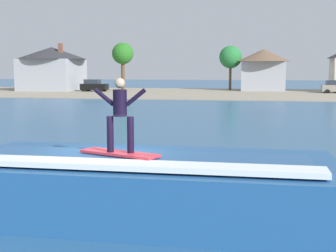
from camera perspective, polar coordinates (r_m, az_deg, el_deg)
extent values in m
plane|color=#295782|center=(12.34, -7.13, -9.81)|extent=(260.00, 260.00, 0.00)
cube|color=#21528B|center=(11.64, -2.68, -7.29)|extent=(8.99, 4.03, 1.37)
cube|color=#21528B|center=(10.99, -3.30, -4.07)|extent=(7.64, 1.81, 0.15)
cube|color=white|center=(10.22, -4.39, -4.72)|extent=(8.09, 0.73, 0.12)
cube|color=#D8333F|center=(11.16, -5.82, -3.27)|extent=(2.04, 1.20, 0.06)
cube|color=black|center=(11.16, -5.82, -3.14)|extent=(1.72, 0.70, 0.01)
cylinder|color=black|center=(11.13, -6.93, -0.96)|extent=(0.16, 0.16, 0.84)
cylinder|color=black|center=(10.99, -4.51, -1.03)|extent=(0.16, 0.16, 0.84)
cylinder|color=black|center=(10.98, -5.78, 2.76)|extent=(0.32, 0.32, 0.61)
sphere|color=tan|center=(10.96, -5.80, 5.14)|extent=(0.24, 0.24, 0.24)
cylinder|color=black|center=(11.08, -7.65, 3.47)|extent=(0.49, 0.10, 0.42)
cylinder|color=black|center=(10.87, -3.89, 3.44)|extent=(0.49, 0.10, 0.42)
cube|color=gray|center=(66.16, 7.42, 3.89)|extent=(120.00, 27.77, 0.11)
cube|color=black|center=(71.29, -8.82, 4.66)|extent=(3.91, 1.74, 0.90)
cube|color=#262D38|center=(71.36, -9.05, 5.28)|extent=(2.15, 1.57, 0.64)
cylinder|color=black|center=(71.77, -7.61, 4.34)|extent=(0.64, 0.22, 0.64)
cylinder|color=black|center=(70.03, -8.08, 4.27)|extent=(0.64, 0.22, 0.64)
cylinder|color=black|center=(72.60, -9.52, 4.33)|extent=(0.64, 0.22, 0.64)
cylinder|color=black|center=(70.88, -10.03, 4.26)|extent=(0.64, 0.22, 0.64)
cube|color=#262D38|center=(69.47, 19.32, 4.93)|extent=(2.21, 1.57, 0.64)
cylinder|color=black|center=(70.29, 18.36, 3.99)|extent=(0.64, 0.22, 0.64)
cylinder|color=black|center=(68.46, 18.57, 3.91)|extent=(0.64, 0.22, 0.64)
cube|color=#9EA3AD|center=(76.23, -13.69, 5.95)|extent=(8.12, 8.72, 4.88)
cone|color=#2D2D33|center=(76.26, -13.77, 8.47)|extent=(10.82, 10.82, 1.85)
cube|color=brown|center=(74.26, -12.75, 8.93)|extent=(0.60, 0.60, 1.80)
cube|color=#9EA3AD|center=(73.73, 11.32, 5.84)|extent=(6.43, 4.66, 4.52)
cone|color=brown|center=(73.74, 11.38, 8.31)|extent=(7.97, 7.97, 1.83)
cylinder|color=brown|center=(73.53, -5.42, 6.03)|extent=(0.54, 0.54, 4.74)
sphere|color=#276F21|center=(73.56, -5.45, 8.64)|extent=(3.28, 3.28, 3.28)
cylinder|color=brown|center=(74.44, 7.46, 5.79)|extent=(0.38, 0.38, 4.16)
sphere|color=#257737|center=(74.44, 7.50, 8.19)|extent=(3.46, 3.46, 3.46)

